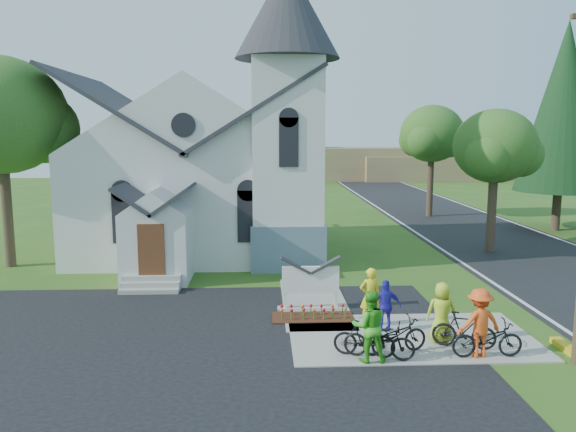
{
  "coord_description": "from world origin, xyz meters",
  "views": [
    {
      "loc": [
        -2.76,
        -14.9,
        5.9
      ],
      "look_at": [
        -1.87,
        5.0,
        2.93
      ],
      "focal_mm": 35.0,
      "sensor_mm": 36.0,
      "label": 1
    }
  ],
  "objects_px": {
    "cyclist_3": "(479,323)",
    "cyclist_4": "(442,313)",
    "cyclist_2": "(386,306)",
    "bike_1": "(364,339)",
    "church_sign": "(311,280)",
    "bike_2": "(394,335)",
    "cyclist_0": "(370,297)",
    "bike_4": "(487,339)",
    "bike_3": "(464,330)",
    "bike_0": "(379,340)",
    "cyclist_1": "(369,326)"
  },
  "relations": [
    {
      "from": "cyclist_4",
      "to": "cyclist_3",
      "type": "bearing_deg",
      "value": 138.48
    },
    {
      "from": "cyclist_2",
      "to": "cyclist_3",
      "type": "height_order",
      "value": "cyclist_3"
    },
    {
      "from": "cyclist_0",
      "to": "cyclist_3",
      "type": "height_order",
      "value": "cyclist_3"
    },
    {
      "from": "church_sign",
      "to": "cyclist_1",
      "type": "distance_m",
      "value": 4.55
    },
    {
      "from": "church_sign",
      "to": "cyclist_4",
      "type": "distance_m",
      "value": 4.68
    },
    {
      "from": "bike_2",
      "to": "cyclist_4",
      "type": "xyz_separation_m",
      "value": [
        1.49,
        0.71,
        0.38
      ]
    },
    {
      "from": "church_sign",
      "to": "cyclist_0",
      "type": "relative_size",
      "value": 1.22
    },
    {
      "from": "bike_0",
      "to": "bike_2",
      "type": "distance_m",
      "value": 0.59
    },
    {
      "from": "cyclist_3",
      "to": "cyclist_4",
      "type": "bearing_deg",
      "value": -65.9
    },
    {
      "from": "cyclist_1",
      "to": "bike_2",
      "type": "bearing_deg",
      "value": -147.63
    },
    {
      "from": "cyclist_2",
      "to": "bike_4",
      "type": "relative_size",
      "value": 0.83
    },
    {
      "from": "cyclist_4",
      "to": "bike_0",
      "type": "bearing_deg",
      "value": 43.12
    },
    {
      "from": "cyclist_1",
      "to": "bike_3",
      "type": "bearing_deg",
      "value": -164.48
    },
    {
      "from": "church_sign",
      "to": "cyclist_2",
      "type": "relative_size",
      "value": 1.42
    },
    {
      "from": "bike_4",
      "to": "bike_2",
      "type": "bearing_deg",
      "value": 80.35
    },
    {
      "from": "bike_4",
      "to": "bike_3",
      "type": "bearing_deg",
      "value": 30.86
    },
    {
      "from": "cyclist_3",
      "to": "cyclist_4",
      "type": "relative_size",
      "value": 1.06
    },
    {
      "from": "cyclist_3",
      "to": "church_sign",
      "type": "bearing_deg",
      "value": -54.98
    },
    {
      "from": "church_sign",
      "to": "bike_1",
      "type": "relative_size",
      "value": 1.34
    },
    {
      "from": "church_sign",
      "to": "bike_2",
      "type": "relative_size",
      "value": 1.19
    },
    {
      "from": "cyclist_0",
      "to": "church_sign",
      "type": "bearing_deg",
      "value": -51.89
    },
    {
      "from": "church_sign",
      "to": "cyclist_0",
      "type": "distance_m",
      "value": 2.39
    },
    {
      "from": "bike_2",
      "to": "cyclist_3",
      "type": "distance_m",
      "value": 2.23
    },
    {
      "from": "cyclist_0",
      "to": "bike_2",
      "type": "relative_size",
      "value": 0.97
    },
    {
      "from": "bike_1",
      "to": "cyclist_2",
      "type": "xyz_separation_m",
      "value": [
        0.98,
        1.89,
        0.28
      ]
    },
    {
      "from": "bike_0",
      "to": "bike_2",
      "type": "bearing_deg",
      "value": -37.59
    },
    {
      "from": "cyclist_1",
      "to": "cyclist_4",
      "type": "distance_m",
      "value": 2.57
    },
    {
      "from": "bike_0",
      "to": "bike_2",
      "type": "relative_size",
      "value": 1.0
    },
    {
      "from": "cyclist_1",
      "to": "cyclist_2",
      "type": "relative_size",
      "value": 1.21
    },
    {
      "from": "bike_1",
      "to": "cyclist_3",
      "type": "xyz_separation_m",
      "value": [
        3.01,
        -0.11,
        0.43
      ]
    },
    {
      "from": "bike_3",
      "to": "church_sign",
      "type": "bearing_deg",
      "value": 65.65
    },
    {
      "from": "cyclist_1",
      "to": "bike_2",
      "type": "height_order",
      "value": "cyclist_1"
    },
    {
      "from": "cyclist_1",
      "to": "bike_4",
      "type": "bearing_deg",
      "value": -177.64
    },
    {
      "from": "church_sign",
      "to": "bike_3",
      "type": "height_order",
      "value": "church_sign"
    },
    {
      "from": "bike_0",
      "to": "bike_3",
      "type": "xyz_separation_m",
      "value": [
        2.46,
        0.59,
        0.02
      ]
    },
    {
      "from": "cyclist_2",
      "to": "cyclist_1",
      "type": "bearing_deg",
      "value": 69.55
    },
    {
      "from": "cyclist_0",
      "to": "cyclist_1",
      "type": "xyz_separation_m",
      "value": [
        -0.53,
        -2.7,
        0.03
      ]
    },
    {
      "from": "church_sign",
      "to": "cyclist_3",
      "type": "relative_size",
      "value": 1.2
    },
    {
      "from": "cyclist_0",
      "to": "bike_0",
      "type": "bearing_deg",
      "value": 78.08
    },
    {
      "from": "bike_1",
      "to": "cyclist_4",
      "type": "height_order",
      "value": "cyclist_4"
    },
    {
      "from": "cyclist_4",
      "to": "bike_3",
      "type": "bearing_deg",
      "value": 152.41
    },
    {
      "from": "cyclist_1",
      "to": "bike_1",
      "type": "relative_size",
      "value": 1.14
    },
    {
      "from": "cyclist_2",
      "to": "bike_1",
      "type": "bearing_deg",
      "value": 64.81
    },
    {
      "from": "cyclist_1",
      "to": "cyclist_4",
      "type": "relative_size",
      "value": 1.08
    },
    {
      "from": "cyclist_0",
      "to": "bike_4",
      "type": "bearing_deg",
      "value": 128.73
    },
    {
      "from": "cyclist_1",
      "to": "cyclist_2",
      "type": "xyz_separation_m",
      "value": [
        0.91,
        2.18,
        -0.16
      ]
    },
    {
      "from": "bike_1",
      "to": "bike_4",
      "type": "height_order",
      "value": "bike_4"
    },
    {
      "from": "cyclist_1",
      "to": "bike_4",
      "type": "relative_size",
      "value": 1.0
    },
    {
      "from": "cyclist_0",
      "to": "cyclist_1",
      "type": "bearing_deg",
      "value": 72.28
    },
    {
      "from": "cyclist_2",
      "to": "cyclist_4",
      "type": "height_order",
      "value": "cyclist_4"
    }
  ]
}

